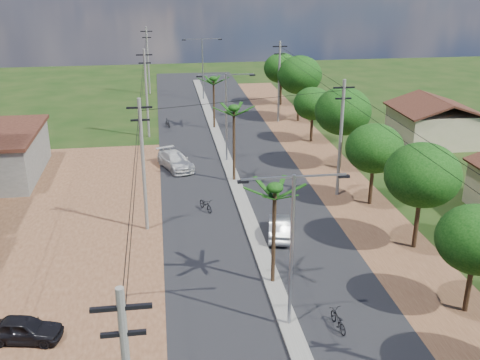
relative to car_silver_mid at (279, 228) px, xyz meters
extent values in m
plane|color=black|center=(-1.58, -9.68, -0.64)|extent=(160.00, 160.00, 0.00)
cube|color=black|center=(-1.58, 5.32, -0.62)|extent=(12.00, 110.00, 0.04)
cube|color=#605E56|center=(-1.58, 8.32, -0.55)|extent=(1.00, 90.00, 0.18)
cube|color=#512E1B|center=(-16.58, -1.68, -0.63)|extent=(18.00, 46.00, 0.04)
cube|color=#512E1B|center=(6.92, 5.32, -0.63)|extent=(5.00, 90.00, 0.03)
cube|color=tan|center=(19.42, 18.32, 1.01)|extent=(7.00, 7.00, 3.30)
cylinder|color=black|center=(7.72, -9.68, 1.28)|extent=(0.28, 0.28, 3.85)
ellipsoid|color=black|center=(7.72, -9.68, 3.48)|extent=(4.00, 4.00, 3.40)
cylinder|color=black|center=(8.12, -2.68, 1.63)|extent=(0.28, 0.28, 4.55)
ellipsoid|color=black|center=(8.12, -2.68, 4.23)|extent=(4.60, 4.60, 3.91)
cylinder|color=black|center=(7.82, 4.32, 1.39)|extent=(0.28, 0.28, 4.06)
ellipsoid|color=black|center=(7.82, 4.32, 3.71)|extent=(4.20, 4.20, 3.57)
cylinder|color=black|center=(8.02, 12.32, 1.74)|extent=(0.28, 0.28, 4.76)
ellipsoid|color=black|center=(8.02, 12.32, 4.46)|extent=(4.80, 4.80, 4.08)
cylinder|color=black|center=(7.62, 20.32, 1.18)|extent=(0.28, 0.28, 3.64)
ellipsoid|color=black|center=(7.62, 20.32, 3.26)|extent=(3.80, 3.80, 3.23)
cylinder|color=black|center=(8.22, 28.32, 1.81)|extent=(0.28, 0.28, 4.90)
ellipsoid|color=black|center=(8.22, 28.32, 4.61)|extent=(5.00, 5.00, 4.25)
cylinder|color=black|center=(7.92, 36.32, 1.53)|extent=(0.28, 0.28, 4.34)
ellipsoid|color=black|center=(7.92, 36.32, 4.01)|extent=(4.40, 4.40, 3.74)
cylinder|color=black|center=(-1.58, -5.68, 2.26)|extent=(0.22, 0.22, 5.80)
cylinder|color=black|center=(-1.58, 10.32, 2.46)|extent=(0.22, 0.22, 6.20)
cylinder|color=black|center=(-1.58, 26.32, 2.11)|extent=(0.22, 0.22, 5.50)
cylinder|color=gray|center=(-1.58, -9.68, 3.36)|extent=(0.16, 0.16, 8.00)
cube|color=gray|center=(-0.38, -9.68, 7.26)|extent=(2.40, 0.08, 0.08)
cube|color=gray|center=(-2.78, -9.68, 7.26)|extent=(2.40, 0.08, 0.08)
cube|color=black|center=(0.72, -9.68, 7.16)|extent=(0.50, 0.18, 0.12)
cube|color=black|center=(-3.88, -9.68, 7.16)|extent=(0.50, 0.18, 0.12)
cylinder|color=gray|center=(-1.58, 15.32, 3.36)|extent=(0.16, 0.16, 8.00)
cube|color=gray|center=(-0.38, 15.32, 7.26)|extent=(2.40, 0.08, 0.08)
cube|color=gray|center=(-2.78, 15.32, 7.26)|extent=(2.40, 0.08, 0.08)
cube|color=black|center=(0.72, 15.32, 7.16)|extent=(0.50, 0.18, 0.12)
cube|color=black|center=(-3.88, 15.32, 7.16)|extent=(0.50, 0.18, 0.12)
cylinder|color=gray|center=(-1.58, 40.32, 3.36)|extent=(0.16, 0.16, 8.00)
cube|color=gray|center=(-0.38, 40.32, 7.26)|extent=(2.40, 0.08, 0.08)
cube|color=gray|center=(-2.78, 40.32, 7.26)|extent=(2.40, 0.08, 0.08)
cube|color=black|center=(0.72, 40.32, 7.16)|extent=(0.50, 0.18, 0.12)
cube|color=black|center=(-3.88, 40.32, 7.16)|extent=(0.50, 0.18, 0.12)
cube|color=black|center=(-8.58, -19.68, 7.76)|extent=(1.60, 0.12, 0.12)
cube|color=black|center=(-8.58, -19.68, 6.96)|extent=(1.20, 0.12, 0.12)
cylinder|color=#605E56|center=(-8.58, 2.32, 3.86)|extent=(0.24, 0.24, 9.00)
cube|color=black|center=(-8.58, 2.32, 7.76)|extent=(1.60, 0.12, 0.12)
cube|color=black|center=(-8.58, 2.32, 6.96)|extent=(1.20, 0.12, 0.12)
cylinder|color=#605E56|center=(-8.58, 24.32, 3.86)|extent=(0.24, 0.24, 9.00)
cube|color=black|center=(-8.58, 24.32, 7.76)|extent=(1.60, 0.12, 0.12)
cube|color=black|center=(-8.58, 24.32, 6.96)|extent=(1.20, 0.12, 0.12)
cylinder|color=#605E56|center=(-8.58, 45.32, 3.86)|extent=(0.24, 0.24, 9.00)
cube|color=black|center=(-8.58, 45.32, 7.76)|extent=(1.60, 0.12, 0.12)
cube|color=black|center=(-8.58, 45.32, 6.96)|extent=(1.20, 0.12, 0.12)
cylinder|color=#605E56|center=(5.92, 6.32, 3.86)|extent=(0.24, 0.24, 9.00)
cube|color=black|center=(5.92, 6.32, 7.76)|extent=(1.60, 0.12, 0.12)
cube|color=black|center=(5.92, 6.32, 6.96)|extent=(1.20, 0.12, 0.12)
cylinder|color=#605E56|center=(5.92, 28.32, 3.86)|extent=(0.24, 0.24, 9.00)
cube|color=black|center=(5.92, 28.32, 7.76)|extent=(1.60, 0.12, 0.12)
cube|color=black|center=(5.92, 28.32, 6.96)|extent=(1.20, 0.12, 0.12)
imported|color=gray|center=(0.00, 0.00, 0.00)|extent=(2.15, 4.11, 1.29)
imported|color=#B8B8B3|center=(-6.23, 14.14, 0.06)|extent=(3.58, 5.24, 1.41)
imported|color=black|center=(-14.21, -8.97, -0.03)|extent=(3.79, 2.09, 1.22)
imported|color=black|center=(0.75, -10.20, -0.18)|extent=(0.78, 1.80, 0.92)
imported|color=black|center=(-4.40, 4.82, -0.17)|extent=(1.26, 1.90, 0.94)
imported|color=black|center=(-6.58, 27.64, -0.18)|extent=(0.83, 1.61, 0.93)
camera|label=1|loc=(-7.32, -32.34, 16.05)|focal=42.00mm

